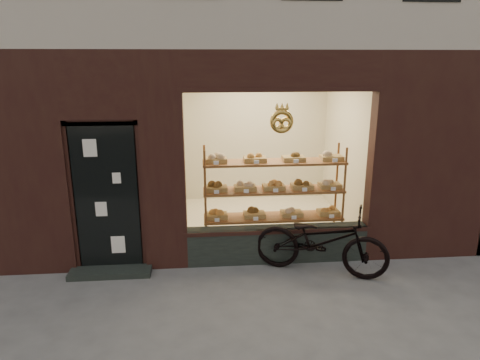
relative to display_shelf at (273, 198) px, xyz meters
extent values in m
plane|color=slate|center=(-0.45, -2.55, -0.87)|extent=(90.00, 90.00, 0.00)
cube|color=#252E29|center=(0.00, -0.42, -0.59)|extent=(2.70, 0.25, 0.55)
cube|color=black|center=(-2.45, -0.49, 0.23)|extent=(0.90, 0.04, 2.15)
cube|color=#252E29|center=(-2.45, -0.65, -0.83)|extent=(1.15, 0.35, 0.08)
torus|color=#EDB64B|center=(0.00, -0.53, 1.28)|extent=(0.33, 0.07, 0.33)
cube|color=brown|center=(0.00, 0.00, -0.82)|extent=(2.20, 0.45, 0.04)
cube|color=brown|center=(0.00, 0.00, -0.32)|extent=(2.20, 0.45, 0.03)
cube|color=brown|center=(0.00, 0.00, 0.13)|extent=(2.20, 0.45, 0.04)
cube|color=brown|center=(0.00, 0.00, 0.58)|extent=(2.20, 0.45, 0.04)
cylinder|color=brown|center=(-1.07, -0.19, -0.02)|extent=(0.04, 0.04, 1.70)
cylinder|color=brown|center=(1.07, -0.19, -0.02)|extent=(0.04, 0.04, 1.70)
cylinder|color=brown|center=(-1.07, 0.20, -0.02)|extent=(0.04, 0.04, 1.70)
cylinder|color=brown|center=(1.07, 0.20, -0.02)|extent=(0.04, 0.04, 1.70)
cube|color=brown|center=(-0.90, 0.00, -0.26)|extent=(0.34, 0.24, 0.07)
sphere|color=#B16230|center=(-0.90, 0.00, -0.18)|extent=(0.11, 0.11, 0.11)
cube|color=white|center=(-0.90, -0.18, -0.26)|extent=(0.07, 0.01, 0.05)
cube|color=brown|center=(-0.30, 0.00, -0.26)|extent=(0.34, 0.24, 0.07)
sphere|color=#492D16|center=(-0.30, 0.00, -0.18)|extent=(0.11, 0.11, 0.11)
cube|color=white|center=(-0.30, -0.18, -0.26)|extent=(0.08, 0.01, 0.05)
cube|color=brown|center=(0.30, 0.00, -0.26)|extent=(0.34, 0.24, 0.07)
sphere|color=#CDAD8D|center=(0.30, 0.00, -0.18)|extent=(0.11, 0.11, 0.11)
cube|color=white|center=(0.30, -0.18, -0.26)|extent=(0.07, 0.01, 0.05)
cube|color=brown|center=(0.90, 0.00, -0.26)|extent=(0.34, 0.24, 0.07)
sphere|color=#B16230|center=(0.90, 0.00, -0.18)|extent=(0.11, 0.11, 0.11)
cube|color=white|center=(0.90, -0.18, -0.26)|extent=(0.08, 0.01, 0.05)
cube|color=brown|center=(-0.90, 0.00, 0.19)|extent=(0.34, 0.24, 0.07)
sphere|color=#492D16|center=(-0.90, 0.00, 0.27)|extent=(0.11, 0.11, 0.11)
cube|color=white|center=(-0.90, -0.18, 0.19)|extent=(0.07, 0.01, 0.06)
cube|color=brown|center=(-0.45, 0.00, 0.19)|extent=(0.34, 0.24, 0.07)
sphere|color=#CDAD8D|center=(-0.45, 0.00, 0.27)|extent=(0.11, 0.11, 0.11)
cube|color=white|center=(-0.45, -0.18, 0.19)|extent=(0.07, 0.01, 0.06)
cube|color=brown|center=(0.00, 0.00, 0.19)|extent=(0.34, 0.24, 0.07)
sphere|color=#B16230|center=(0.00, 0.00, 0.27)|extent=(0.11, 0.11, 0.11)
cube|color=white|center=(0.00, -0.18, 0.19)|extent=(0.07, 0.01, 0.06)
cube|color=brown|center=(0.45, 0.00, 0.19)|extent=(0.34, 0.24, 0.07)
sphere|color=#492D16|center=(0.45, 0.00, 0.27)|extent=(0.11, 0.11, 0.11)
cube|color=white|center=(0.45, -0.18, 0.19)|extent=(0.07, 0.01, 0.06)
cube|color=brown|center=(0.90, 0.00, 0.19)|extent=(0.34, 0.24, 0.07)
sphere|color=#CDAD8D|center=(0.90, 0.00, 0.27)|extent=(0.11, 0.11, 0.11)
cube|color=white|center=(0.90, -0.18, 0.19)|extent=(0.08, 0.01, 0.06)
cube|color=brown|center=(-0.90, 0.00, 0.64)|extent=(0.34, 0.24, 0.07)
sphere|color=#CDAD8D|center=(-0.90, 0.00, 0.72)|extent=(0.11, 0.11, 0.11)
cube|color=white|center=(-0.90, -0.18, 0.64)|extent=(0.07, 0.01, 0.06)
cube|color=brown|center=(-0.30, 0.00, 0.64)|extent=(0.34, 0.24, 0.07)
sphere|color=#B16230|center=(-0.30, 0.00, 0.72)|extent=(0.11, 0.11, 0.11)
cube|color=white|center=(-0.30, -0.18, 0.64)|extent=(0.08, 0.01, 0.06)
cube|color=brown|center=(0.30, 0.00, 0.64)|extent=(0.34, 0.24, 0.07)
sphere|color=#492D16|center=(0.30, 0.00, 0.72)|extent=(0.11, 0.11, 0.11)
cube|color=white|center=(0.30, -0.18, 0.64)|extent=(0.07, 0.01, 0.06)
cube|color=brown|center=(0.90, 0.00, 0.64)|extent=(0.34, 0.24, 0.07)
sphere|color=#CDAD8D|center=(0.90, 0.00, 0.72)|extent=(0.11, 0.11, 0.11)
cube|color=white|center=(0.90, -0.18, 0.64)|extent=(0.08, 0.01, 0.06)
imported|color=black|center=(0.55, -0.85, -0.37)|extent=(2.00, 1.32, 0.99)
camera|label=1|loc=(-1.10, -6.33, 2.10)|focal=32.00mm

